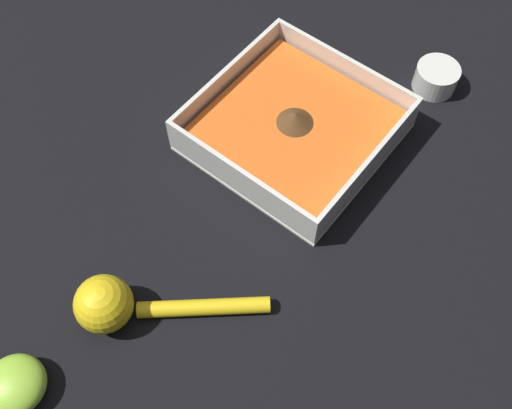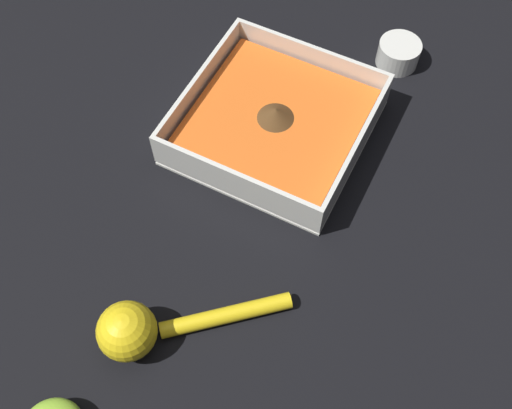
# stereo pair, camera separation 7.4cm
# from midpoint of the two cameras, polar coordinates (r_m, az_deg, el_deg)

# --- Properties ---
(ground_plane) EXTENTS (4.00, 4.00, 0.00)m
(ground_plane) POSITION_cam_midpoint_polar(r_m,az_deg,el_deg) (0.82, 7.42, 4.71)
(ground_plane) COLOR black
(square_dish) EXTENTS (0.24, 0.24, 0.06)m
(square_dish) POSITION_cam_midpoint_polar(r_m,az_deg,el_deg) (0.82, 6.26, 6.97)
(square_dish) COLOR silver
(square_dish) RESTS_ON ground_plane
(spice_bowl) EXTENTS (0.06, 0.06, 0.04)m
(spice_bowl) POSITION_cam_midpoint_polar(r_m,az_deg,el_deg) (0.92, 19.00, 11.13)
(spice_bowl) COLOR silver
(spice_bowl) RESTS_ON ground_plane
(lemon_squeezer) EXTENTS (0.16, 0.18, 0.07)m
(lemon_squeezer) POSITION_cam_midpoint_polar(r_m,az_deg,el_deg) (0.69, -9.84, -9.65)
(lemon_squeezer) COLOR yellow
(lemon_squeezer) RESTS_ON ground_plane
(lemon_half) EXTENTS (0.07, 0.07, 0.04)m
(lemon_half) POSITION_cam_midpoint_polar(r_m,az_deg,el_deg) (0.70, -19.14, -16.23)
(lemon_half) COLOR #93CC38
(lemon_half) RESTS_ON ground_plane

